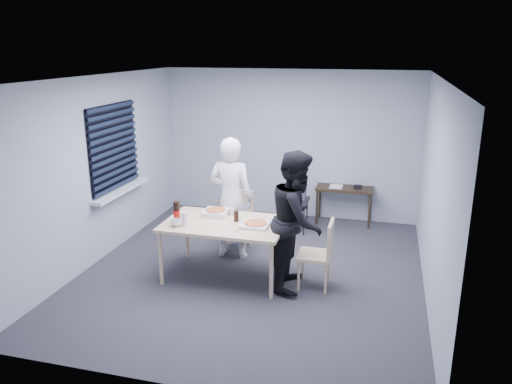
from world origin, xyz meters
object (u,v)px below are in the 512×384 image
(chair_far, at_px, (238,216))
(backpack, at_px, (296,187))
(person_black, at_px, (297,220))
(person_white, at_px, (231,198))
(soda_bottle, at_px, (177,213))
(chair_right, at_px, (322,250))
(stool, at_px, (296,205))
(side_table, at_px, (344,192))
(mug_b, at_px, (232,211))
(mug_a, at_px, (176,223))
(dining_table, at_px, (225,227))

(chair_far, bearing_deg, backpack, 51.82)
(chair_far, relative_size, person_black, 0.50)
(chair_far, distance_m, person_black, 1.51)
(backpack, bearing_deg, person_white, -131.35)
(person_black, bearing_deg, soda_bottle, 96.01)
(chair_right, height_order, stool, chair_right)
(person_black, distance_m, side_table, 2.56)
(soda_bottle, bearing_deg, person_black, 6.01)
(chair_far, relative_size, person_white, 0.50)
(person_black, height_order, mug_b, person_black)
(chair_far, height_order, chair_right, same)
(chair_right, relative_size, stool, 1.59)
(person_black, distance_m, mug_a, 1.54)
(chair_right, bearing_deg, mug_b, 166.60)
(person_black, height_order, mug_a, person_black)
(chair_far, bearing_deg, person_white, -91.25)
(chair_far, height_order, person_black, person_black)
(side_table, bearing_deg, chair_far, -133.74)
(stool, distance_m, backpack, 0.32)
(dining_table, bearing_deg, backpack, 72.66)
(person_black, bearing_deg, mug_a, 101.15)
(chair_right, distance_m, person_black, 0.49)
(person_white, bearing_deg, person_black, 147.95)
(chair_right, distance_m, side_table, 2.50)
(stool, height_order, mug_a, mug_a)
(dining_table, xyz_separation_m, mug_b, (-0.00, 0.32, 0.11))
(mug_b, bearing_deg, soda_bottle, -141.30)
(person_white, distance_m, stool, 1.51)
(soda_bottle, bearing_deg, stool, 60.14)
(dining_table, xyz_separation_m, soda_bottle, (-0.60, -0.16, 0.19))
(stool, relative_size, mug_a, 4.54)
(chair_right, relative_size, soda_bottle, 3.18)
(chair_far, distance_m, side_table, 2.10)
(dining_table, height_order, backpack, backpack)
(backpack, distance_m, mug_b, 1.70)
(dining_table, height_order, soda_bottle, soda_bottle)
(dining_table, xyz_separation_m, chair_far, (-0.12, 1.00, -0.20))
(dining_table, bearing_deg, soda_bottle, -164.92)
(chair_far, height_order, side_table, chair_far)
(person_black, relative_size, backpack, 4.16)
(chair_right, bearing_deg, chair_far, 144.72)
(dining_table, bearing_deg, chair_right, 0.59)
(soda_bottle, bearing_deg, mug_b, 38.70)
(backpack, height_order, mug_b, backpack)
(dining_table, distance_m, mug_b, 0.33)
(chair_right, height_order, side_table, chair_right)
(stool, bearing_deg, soda_bottle, -119.86)
(person_white, bearing_deg, mug_b, 109.08)
(soda_bottle, bearing_deg, side_table, 54.20)
(chair_right, bearing_deg, mug_a, -170.43)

